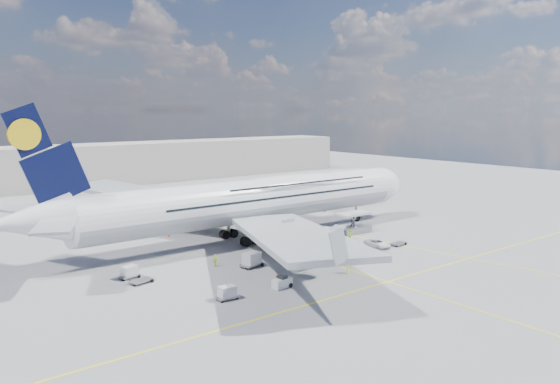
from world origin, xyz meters
TOP-DOWN VIEW (x-y plane):
  - ground at (0.00, 0.00)m, footprint 300.00×300.00m
  - taxi_line_main at (0.00, 0.00)m, footprint 0.25×220.00m
  - taxi_line_cross at (0.00, -20.00)m, footprint 120.00×0.25m
  - taxi_line_diag at (14.00, 10.00)m, footprint 14.16×99.06m
  - airliner at (0.26, 10.00)m, footprint 77.26×79.15m
  - jet_bridge at (29.81, 20.94)m, footprint 18.80×12.10m
  - cargo_loader at (16.82, 2.89)m, footprint 8.53×3.20m
  - terminal at (0.00, 95.00)m, footprint 180.00×16.00m
  - tree_line at (40.00, 140.00)m, footprint 160.00×6.00m
  - dolly_row_a at (-25.71, 1.94)m, footprint 2.93×2.02m
  - dolly_row_b at (-20.00, -12.91)m, footprint 2.63×1.46m
  - dolly_row_c at (-9.99, -3.65)m, footprint 3.67×2.54m
  - dolly_back at (-25.35, -0.92)m, footprint 3.35×2.40m
  - dolly_nose_far at (16.16, -8.24)m, footprint 3.13×2.10m
  - dolly_nose_near at (10.65, 3.37)m, footprint 3.01×2.31m
  - baggage_tug at (-12.30, -13.54)m, footprint 2.66×1.43m
  - catering_truck_inner at (-13.64, 32.60)m, footprint 7.32×2.97m
  - catering_truck_outer at (-18.89, 48.55)m, footprint 7.95×3.87m
  - service_van at (12.49, -7.02)m, footprint 2.57×4.90m
  - crew_nose at (25.54, 12.24)m, footprint 0.73×0.73m
  - crew_loader at (12.96, -0.38)m, footprint 1.05×0.93m
  - crew_wing at (-13.92, -0.27)m, footprint 0.44×1.01m
  - crew_van at (13.13, 7.80)m, footprint 0.81×0.87m
  - crew_tug at (-1.42, -14.25)m, footprint 1.41×1.14m
  - cone_nose at (28.20, 11.40)m, footprint 0.48×0.48m
  - cone_wing_left_inner at (-10.70, 20.64)m, footprint 0.43×0.43m
  - cone_wing_left_outer at (-14.38, 37.06)m, footprint 0.45×0.45m
  - cone_wing_right_inner at (-5.37, 2.74)m, footprint 0.48×0.48m
  - cone_wing_right_outer at (-10.58, -10.10)m, footprint 0.50×0.50m

SIDE VIEW (x-z plane):
  - ground at x=0.00m, z-range 0.00..0.00m
  - taxi_line_main at x=0.00m, z-range 0.00..0.01m
  - taxi_line_cross at x=0.00m, z-range 0.00..0.01m
  - taxi_line_diag at x=14.00m, z-range 0.00..0.01m
  - cone_wing_left_inner at x=-10.70m, z-range -0.01..0.54m
  - cone_wing_left_outer at x=-14.38m, z-range -0.01..0.56m
  - cone_nose at x=28.20m, z-range -0.01..0.60m
  - cone_wing_right_inner at x=-5.37m, z-range -0.01..0.60m
  - cone_wing_right_outer at x=-10.58m, z-range -0.01..0.63m
  - dolly_nose_far at x=16.16m, z-range 0.12..0.54m
  - dolly_back at x=-25.35m, z-range 0.12..0.56m
  - service_van at x=12.49m, z-range 0.00..1.31m
  - baggage_tug at x=-12.30m, z-range -0.09..1.51m
  - crew_van at x=13.13m, z-range 0.00..1.49m
  - crew_nose at x=25.54m, z-range 0.00..1.71m
  - crew_wing at x=-13.92m, z-range 0.00..1.71m
  - dolly_row_b at x=-20.00m, z-range 0.06..1.70m
  - crew_loader at x=12.96m, z-range 0.00..1.79m
  - dolly_row_a at x=-25.71m, z-range 0.06..1.76m
  - dolly_nose_near at x=10.65m, z-range 0.06..1.76m
  - crew_tug at x=-1.42m, z-range 0.00..1.91m
  - dolly_row_c at x=-9.99m, z-range 0.08..2.19m
  - cargo_loader at x=16.82m, z-range -0.59..3.09m
  - catering_truck_inner at x=-13.64m, z-range -0.12..4.23m
  - catering_truck_outer at x=-18.89m, z-range -0.16..4.40m
  - tree_line at x=40.00m, z-range 0.00..8.00m
  - terminal at x=0.00m, z-range 0.00..12.00m
  - jet_bridge at x=29.81m, z-range 2.60..11.10m
  - airliner at x=0.26m, z-range -4.98..18.72m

